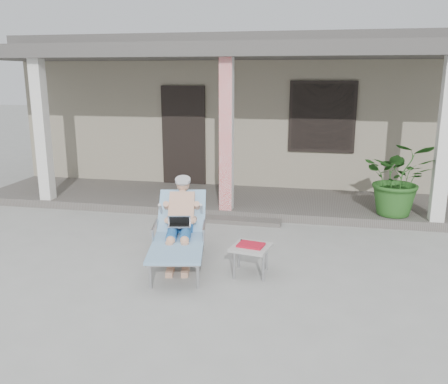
# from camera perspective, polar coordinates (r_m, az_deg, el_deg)

# --- Properties ---
(ground) EXTENTS (60.00, 60.00, 0.00)m
(ground) POSITION_cam_1_polar(r_m,az_deg,el_deg) (6.52, -3.41, -8.41)
(ground) COLOR #9E9E99
(ground) RESTS_ON ground
(house) EXTENTS (10.40, 5.40, 3.30)m
(house) POSITION_cam_1_polar(r_m,az_deg,el_deg) (12.44, 4.26, 10.18)
(house) COLOR gray
(house) RESTS_ON ground
(porch_deck) EXTENTS (10.00, 2.00, 0.15)m
(porch_deck) POSITION_cam_1_polar(r_m,az_deg,el_deg) (9.28, 1.32, -1.06)
(porch_deck) COLOR #605B56
(porch_deck) RESTS_ON ground
(porch_overhang) EXTENTS (10.00, 2.30, 2.85)m
(porch_overhang) POSITION_cam_1_polar(r_m,az_deg,el_deg) (8.91, 1.35, 15.95)
(porch_overhang) COLOR silver
(porch_overhang) RESTS_ON porch_deck
(porch_step) EXTENTS (2.00, 0.30, 0.07)m
(porch_step) POSITION_cam_1_polar(r_m,az_deg,el_deg) (8.20, -0.11, -3.35)
(porch_step) COLOR #605B56
(porch_step) RESTS_ON ground
(lounger) EXTENTS (0.98, 1.81, 1.14)m
(lounger) POSITION_cam_1_polar(r_m,az_deg,el_deg) (6.33, -5.39, -2.41)
(lounger) COLOR #B7B7BC
(lounger) RESTS_ON ground
(side_table) EXTENTS (0.53, 0.53, 0.41)m
(side_table) POSITION_cam_1_polar(r_m,az_deg,el_deg) (6.02, 3.26, -6.82)
(side_table) COLOR #AAA9A5
(side_table) RESTS_ON ground
(potted_palm) EXTENTS (1.24, 1.11, 1.26)m
(potted_palm) POSITION_cam_1_polar(r_m,az_deg,el_deg) (8.47, 20.32, 1.53)
(potted_palm) COLOR #26591E
(potted_palm) RESTS_ON porch_deck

